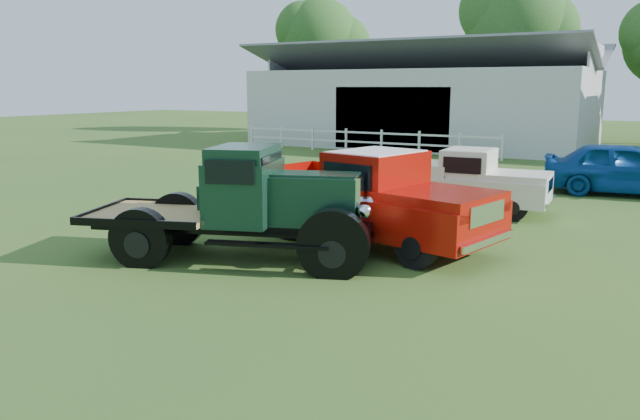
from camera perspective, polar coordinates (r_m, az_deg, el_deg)
The scene contains 9 objects.
ground at distance 11.00m, azimuth -4.04°, elevation -6.33°, with size 120.00×120.00×0.00m, color #4A6D23.
shed_left at distance 37.01m, azimuth 9.58°, elevation 10.27°, with size 18.80×10.20×5.60m, color #B6B7B4, non-canonical shape.
fence_rail at distance 31.98m, azimuth 4.00°, elevation 6.32°, with size 14.20×0.16×1.20m, color white, non-canonical shape.
tree_a at distance 48.08m, azimuth -0.01°, elevation 13.52°, with size 6.30×6.30×10.50m, color #1C4411, non-canonical shape.
tree_b at distance 43.89m, azimuth 17.26°, elevation 13.91°, with size 6.90×6.90×11.50m, color #1C4411, non-canonical shape.
vintage_flatbed at distance 12.13m, azimuth -7.37°, elevation 0.63°, with size 5.57×2.21×2.21m, color #133323, non-canonical shape.
red_pickup at distance 13.21m, azimuth 4.71°, elevation 1.16°, with size 5.56×2.14×2.03m, color #9C0E06, non-canonical shape.
white_pickup at distance 17.19m, azimuth 13.10°, elevation 2.61°, with size 4.51×1.75×1.66m, color silver, non-canonical shape.
misc_car_blue at distance 21.50m, azimuth 26.15°, elevation 3.43°, with size 1.95×4.85×1.65m, color navy.
Camera 1 is at (5.86, -8.70, 3.31)m, focal length 35.00 mm.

